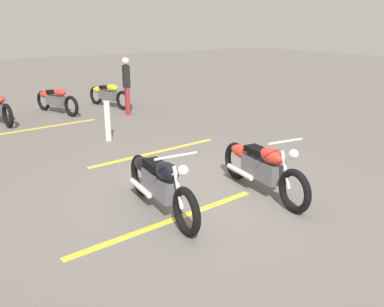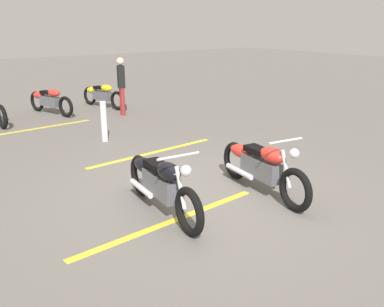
{
  "view_description": "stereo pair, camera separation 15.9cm",
  "coord_description": "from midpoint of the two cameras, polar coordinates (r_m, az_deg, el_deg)",
  "views": [
    {
      "loc": [
        -5.05,
        3.73,
        2.69
      ],
      "look_at": [
        0.21,
        0.0,
        0.65
      ],
      "focal_mm": 38.71,
      "sensor_mm": 36.0,
      "label": 1
    },
    {
      "loc": [
        -4.95,
        3.85,
        2.69
      ],
      "look_at": [
        0.21,
        0.0,
        0.65
      ],
      "focal_mm": 38.71,
      "sensor_mm": 36.0,
      "label": 2
    }
  ],
  "objects": [
    {
      "name": "motorcycle_row_left",
      "position": [
        13.52,
        -17.99,
        7.1
      ],
      "size": [
        2.04,
        0.69,
        0.79
      ],
      "rotation": [
        0.0,
        0.0,
        3.43
      ],
      "color": "black",
      "rests_on": "ground"
    },
    {
      "name": "bystander_near_row",
      "position": [
        12.71,
        -8.65,
        9.56
      ],
      "size": [
        0.28,
        0.25,
        1.72
      ],
      "rotation": [
        0.0,
        0.0,
        4.44
      ],
      "color": "maroon",
      "rests_on": "ground"
    },
    {
      "name": "motorcycle_bright_foreground",
      "position": [
        6.84,
        10.09,
        -1.72
      ],
      "size": [
        2.22,
        0.62,
        1.04
      ],
      "rotation": [
        0.0,
        0.0,
        3.0
      ],
      "color": "black",
      "rests_on": "ground"
    },
    {
      "name": "parking_stripe_near",
      "position": [
        5.96,
        -2.32,
        -9.27
      ],
      "size": [
        0.37,
        3.2,
        0.01
      ],
      "primitive_type": "cube",
      "rotation": [
        0.0,
        0.0,
        1.65
      ],
      "color": "yellow",
      "rests_on": "ground"
    },
    {
      "name": "parking_stripe_far",
      "position": [
        11.77,
        -19.95,
        3.31
      ],
      "size": [
        0.37,
        3.2,
        0.01
      ],
      "primitive_type": "cube",
      "rotation": [
        0.0,
        0.0,
        1.65
      ],
      "color": "yellow",
      "rests_on": "ground"
    },
    {
      "name": "parking_stripe_mid",
      "position": [
        9.02,
        -4.52,
        0.18
      ],
      "size": [
        0.37,
        3.2,
        0.01
      ],
      "primitive_type": "cube",
      "rotation": [
        0.0,
        0.0,
        1.65
      ],
      "color": "yellow",
      "rests_on": "ground"
    },
    {
      "name": "ground_plane",
      "position": [
        6.83,
        1.71,
        -5.65
      ],
      "size": [
        60.0,
        60.0,
        0.0
      ],
      "primitive_type": "plane",
      "color": "#66605B"
    },
    {
      "name": "bollard_post",
      "position": [
        9.97,
        -11.11,
        4.41
      ],
      "size": [
        0.14,
        0.14,
        0.95
      ],
      "primitive_type": "cylinder",
      "color": "white",
      "rests_on": "ground"
    },
    {
      "name": "motorcycle_dark_foreground",
      "position": [
        6.09,
        -3.83,
        -3.94
      ],
      "size": [
        2.23,
        0.62,
        1.04
      ],
      "rotation": [
        0.0,
        0.0,
        3.03
      ],
      "color": "black",
      "rests_on": "ground"
    },
    {
      "name": "motorcycle_row_far_left",
      "position": [
        14.15,
        -11.24,
        8.02
      ],
      "size": [
        2.01,
        0.58,
        0.77
      ],
      "rotation": [
        0.0,
        0.0,
        3.38
      ],
      "color": "black",
      "rests_on": "ground"
    }
  ]
}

